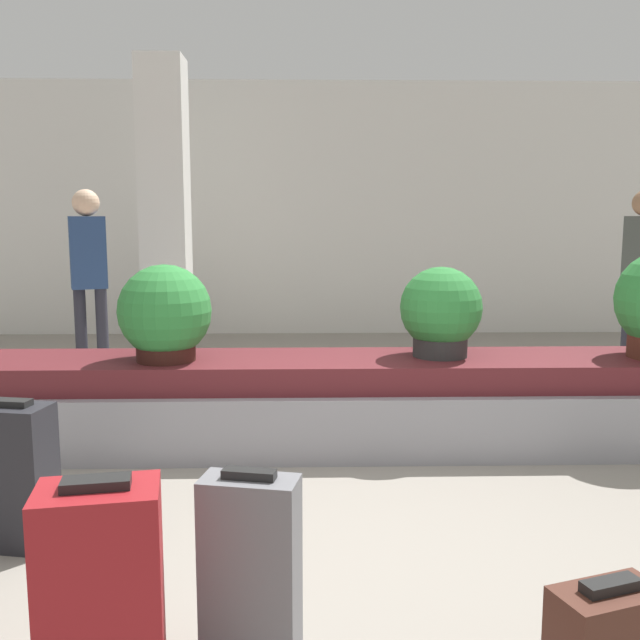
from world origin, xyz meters
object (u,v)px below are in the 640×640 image
at_px(suitcase_1, 15,476).
at_px(suitcase_3, 102,604).
at_px(pillar, 165,209).
at_px(potted_plant_0, 441,312).
at_px(suitcase_0, 251,573).
at_px(potted_plant_2, 165,315).
at_px(traveler_0, 89,265).

height_order(suitcase_1, suitcase_3, suitcase_3).
relative_size(pillar, potted_plant_0, 5.36).
xyz_separation_m(pillar, potted_plant_0, (2.41, -3.27, -0.71)).
bearing_deg(suitcase_3, suitcase_1, 112.11).
distance_m(suitcase_0, suitcase_1, 1.48).
bearing_deg(potted_plant_2, suitcase_0, -72.97).
height_order(pillar, suitcase_0, pillar).
height_order(pillar, potted_plant_0, pillar).
xyz_separation_m(suitcase_1, potted_plant_2, (0.44, 1.37, 0.56)).
height_order(suitcase_1, traveler_0, traveler_0).
height_order(suitcase_0, potted_plant_2, potted_plant_2).
bearing_deg(potted_plant_0, suitcase_0, -114.40).
relative_size(suitcase_1, suitcase_3, 0.91).
height_order(potted_plant_0, traveler_0, traveler_0).
bearing_deg(pillar, suitcase_1, -87.88).
bearing_deg(suitcase_0, suitcase_1, 152.79).
bearing_deg(suitcase_0, pillar, 114.99).
xyz_separation_m(potted_plant_2, traveler_0, (-1.11, 2.15, 0.17)).
bearing_deg(traveler_0, potted_plant_0, 123.89).
bearing_deg(potted_plant_0, traveler_0, 144.79).
height_order(potted_plant_0, potted_plant_2, potted_plant_2).
height_order(suitcase_0, suitcase_1, suitcase_0).
distance_m(suitcase_0, traveler_0, 4.86).
bearing_deg(potted_plant_2, suitcase_3, -83.74).
xyz_separation_m(suitcase_1, suitcase_3, (0.72, -1.17, 0.03)).
bearing_deg(suitcase_3, potted_plant_0, 50.57).
xyz_separation_m(potted_plant_0, traveler_0, (-2.91, 2.05, 0.18)).
bearing_deg(traveler_0, suitcase_0, 91.30).
xyz_separation_m(pillar, suitcase_3, (0.89, -5.91, -1.23)).
relative_size(pillar, suitcase_3, 4.19).
bearing_deg(potted_plant_0, suitcase_3, -119.89).
xyz_separation_m(potted_plant_0, potted_plant_2, (-1.79, -0.10, 0.00)).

